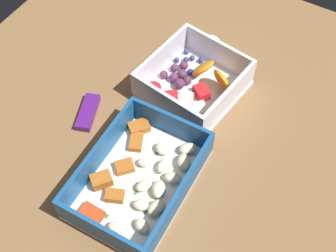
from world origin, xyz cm
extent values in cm
cube|color=brown|center=(0.00, 0.00, 1.00)|extent=(80.00, 80.00, 2.00)
cube|color=white|center=(-11.27, -1.58, 2.30)|extent=(20.91, 14.94, 0.60)
cube|color=#19518C|center=(-21.21, -1.88, 4.94)|extent=(1.04, 14.33, 4.68)
cube|color=#19518C|center=(-1.34, -1.28, 4.94)|extent=(1.04, 14.33, 4.68)
cube|color=#19518C|center=(-11.48, 5.28, 4.94)|extent=(19.30, 1.19, 4.68)
cube|color=#19518C|center=(-11.07, -8.44, 4.94)|extent=(19.30, 1.19, 4.68)
ellipsoid|color=beige|center=(-3.18, -5.27, 3.58)|extent=(3.31, 3.40, 1.40)
ellipsoid|color=beige|center=(-11.85, -2.78, 3.47)|extent=(3.03, 2.76, 1.25)
ellipsoid|color=beige|center=(-8.49, -0.73, 3.36)|extent=(2.35, 2.63, 1.09)
ellipsoid|color=beige|center=(-7.62, -3.51, 3.49)|extent=(2.63, 1.91, 1.27)
ellipsoid|color=beige|center=(-14.64, -4.06, 3.43)|extent=(2.22, 2.72, 1.18)
ellipsoid|color=beige|center=(-5.15, -1.66, 3.40)|extent=(2.64, 2.80, 1.15)
ellipsoid|color=beige|center=(-19.19, -2.78, 3.38)|extent=(1.85, 2.42, 1.11)
ellipsoid|color=beige|center=(-8.66, -5.75, 3.52)|extent=(2.33, 2.94, 1.31)
ellipsoid|color=beige|center=(-5.62, -5.89, 3.62)|extent=(3.57, 3.32, 1.46)
ellipsoid|color=beige|center=(-17.18, -5.87, 3.46)|extent=(2.41, 2.87, 1.23)
ellipsoid|color=beige|center=(-11.31, -4.96, 3.61)|extent=(3.49, 3.14, 1.44)
ellipsoid|color=beige|center=(-13.96, -6.20, 3.62)|extent=(3.29, 2.63, 1.46)
cube|color=#AD5B1E|center=(-5.96, 2.37, 3.15)|extent=(3.67, 3.07, 1.09)
cube|color=#AD5B1E|center=(-15.29, 0.43, 3.24)|extent=(2.74, 3.16, 1.28)
cube|color=#AD5B1E|center=(-3.40, 3.44, 3.26)|extent=(3.92, 3.75, 1.31)
cube|color=#AD5B1E|center=(-14.28, 3.00, 3.46)|extent=(3.71, 3.56, 1.73)
cube|color=#AD5B1E|center=(-10.53, 1.47, 3.14)|extent=(3.48, 3.44, 1.08)
cube|color=red|center=(-19.19, 1.27, 3.11)|extent=(2.29, 3.42, 1.02)
cube|color=#387A33|center=(-5.87, -1.29, 2.70)|extent=(0.60, 0.40, 0.20)
cube|color=#387A33|center=(-18.28, -0.63, 2.70)|extent=(0.60, 0.40, 0.20)
cube|color=#387A33|center=(-14.93, -4.92, 2.70)|extent=(0.60, 0.40, 0.20)
cube|color=#387A33|center=(-13.10, -2.20, 2.70)|extent=(0.60, 0.40, 0.20)
cube|color=#387A33|center=(-5.50, -2.33, 2.70)|extent=(0.60, 0.40, 0.20)
cube|color=white|center=(8.58, 0.22, 2.30)|extent=(16.93, 16.42, 0.60)
cube|color=white|center=(1.40, 1.20, 5.13)|extent=(2.57, 14.45, 5.06)
cube|color=white|center=(15.76, -0.77, 5.13)|extent=(2.57, 14.45, 5.06)
cube|color=white|center=(9.53, 7.10, 5.13)|extent=(13.85, 2.48, 5.06)
cube|color=white|center=(7.64, -6.67, 5.13)|extent=(13.85, 2.48, 5.06)
ellipsoid|color=orange|center=(10.52, -4.12, 5.02)|extent=(4.68, 5.26, 4.63)
ellipsoid|color=orange|center=(11.56, -0.27, 4.77)|extent=(5.11, 4.82, 4.13)
cube|color=#F4EACC|center=(3.82, -2.95, 3.53)|extent=(3.86, 3.85, 1.87)
cube|color=red|center=(7.74, -1.83, 3.44)|extent=(3.30, 3.48, 1.67)
cube|color=#F4EACC|center=(5.04, -0.30, 3.44)|extent=(2.95, 2.31, 1.67)
cube|color=red|center=(3.86, 2.18, 3.45)|extent=(3.40, 3.52, 1.69)
sphere|color=#562D4C|center=(9.50, 2.94, 3.50)|extent=(1.79, 1.79, 1.79)
sphere|color=#562D4C|center=(7.41, 2.22, 3.53)|extent=(1.86, 1.86, 1.86)
sphere|color=#562D4C|center=(10.24, 4.83, 3.33)|extent=(1.47, 1.47, 1.47)
sphere|color=#562D4C|center=(7.98, 5.64, 3.33)|extent=(1.46, 1.46, 1.46)
sphere|color=#562D4C|center=(8.21, 3.78, 3.44)|extent=(1.69, 1.69, 1.69)
sphere|color=#562D4C|center=(8.82, 1.51, 3.39)|extent=(1.58, 1.58, 1.58)
sphere|color=#562D4C|center=(11.49, 3.66, 3.40)|extent=(1.60, 1.60, 1.60)
cone|color=red|center=(3.72, 5.11, 3.65)|extent=(2.62, 2.62, 2.10)
sphere|color=navy|center=(14.84, 5.05, 3.09)|extent=(0.99, 0.99, 0.99)
sphere|color=navy|center=(10.96, 2.04, 3.17)|extent=(1.15, 1.15, 1.15)
sphere|color=navy|center=(12.19, 5.52, 3.12)|extent=(1.04, 1.04, 1.04)
sphere|color=navy|center=(14.04, 3.38, 3.10)|extent=(1.01, 1.01, 1.01)
sphere|color=navy|center=(13.12, 4.14, 3.12)|extent=(1.04, 1.04, 1.04)
sphere|color=navy|center=(14.35, 1.75, 3.14)|extent=(1.09, 1.09, 1.09)
cube|color=#51197A|center=(-4.83, 12.53, 2.60)|extent=(7.40, 4.71, 1.20)
cylinder|color=white|center=(18.96, 2.23, 2.78)|extent=(3.32, 3.32, 1.56)
camera|label=1|loc=(-35.97, -21.06, 62.22)|focal=48.27mm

